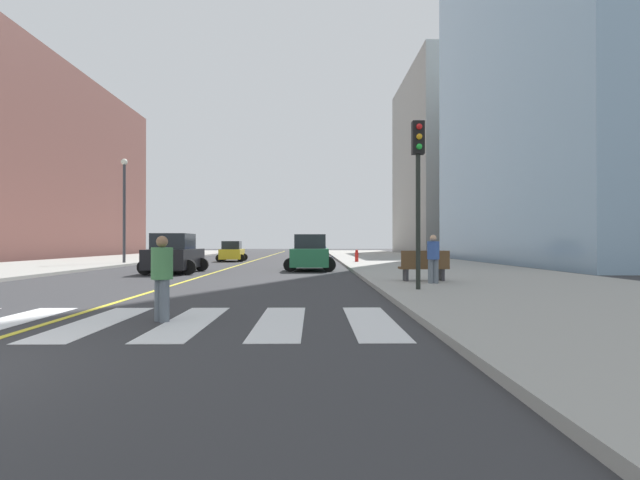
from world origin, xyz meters
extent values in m
cube|color=#9E9B93|center=(12.20, 20.00, 0.07)|extent=(10.00, 120.00, 0.15)
cube|color=silver|center=(-0.90, 4.00, 0.01)|extent=(0.90, 4.00, 0.01)
cube|color=silver|center=(0.90, 4.00, 0.01)|extent=(0.90, 4.00, 0.01)
cube|color=silver|center=(2.70, 4.00, 0.01)|extent=(0.90, 4.00, 0.01)
cube|color=silver|center=(4.50, 4.00, 0.01)|extent=(0.90, 4.00, 0.01)
cube|color=silver|center=(6.30, 4.00, 0.01)|extent=(0.90, 4.00, 0.01)
cube|color=yellow|center=(0.00, 40.00, 0.01)|extent=(0.16, 80.00, 0.01)
cube|color=#9E9B93|center=(27.65, 62.99, 13.01)|extent=(18.00, 24.00, 26.01)
cube|color=brown|center=(-26.65, 45.89, 9.56)|extent=(16.00, 32.00, 19.12)
cube|color=#2D479E|center=(5.37, 44.40, 0.70)|extent=(2.11, 4.37, 0.92)
cube|color=#1E2328|center=(5.36, 44.66, 1.53)|extent=(1.72, 2.21, 0.78)
cylinder|color=black|center=(4.43, 43.04, 0.35)|extent=(0.70, 0.25, 0.70)
cylinder|color=black|center=(6.41, 43.11, 0.35)|extent=(0.70, 0.25, 0.70)
cylinder|color=black|center=(4.33, 45.70, 0.35)|extent=(0.70, 0.25, 0.70)
cylinder|color=black|center=(6.31, 45.77, 0.35)|extent=(0.70, 0.25, 0.70)
cube|color=#236B42|center=(4.97, 21.40, 0.74)|extent=(2.14, 4.57, 0.97)
cube|color=#1E2328|center=(4.98, 21.67, 1.61)|extent=(1.77, 2.30, 0.82)
cylinder|color=black|center=(3.90, 20.02, 0.37)|extent=(0.74, 0.25, 0.73)
cylinder|color=black|center=(5.99, 19.98, 0.37)|extent=(0.74, 0.25, 0.73)
cylinder|color=black|center=(3.96, 22.83, 0.37)|extent=(0.74, 0.25, 0.73)
cylinder|color=black|center=(6.05, 22.78, 0.37)|extent=(0.74, 0.25, 0.73)
cube|color=gold|center=(-1.62, 33.99, 0.62)|extent=(1.86, 3.83, 0.80)
cube|color=#1E2328|center=(-1.61, 33.77, 1.34)|extent=(1.51, 1.94, 0.68)
cylinder|color=black|center=(-0.80, 35.19, 0.30)|extent=(0.62, 0.22, 0.61)
cylinder|color=black|center=(-2.53, 35.12, 0.30)|extent=(0.62, 0.22, 0.61)
cylinder|color=black|center=(-0.70, 32.86, 0.30)|extent=(0.62, 0.22, 0.61)
cylinder|color=black|center=(-2.44, 32.79, 0.30)|extent=(0.62, 0.22, 0.61)
cube|color=black|center=(-1.98, 19.06, 0.74)|extent=(2.10, 4.55, 0.97)
cube|color=#1E2328|center=(-1.98, 18.79, 1.61)|extent=(1.75, 2.28, 0.82)
cylinder|color=black|center=(-0.96, 20.47, 0.37)|extent=(0.74, 0.25, 0.73)
cylinder|color=black|center=(-3.05, 20.45, 0.37)|extent=(0.74, 0.25, 0.73)
cylinder|color=black|center=(-0.92, 17.67, 0.37)|extent=(0.74, 0.25, 0.73)
cylinder|color=black|center=(-3.01, 17.64, 0.37)|extent=(0.74, 0.25, 0.73)
cylinder|color=black|center=(8.32, 8.95, 2.20)|extent=(0.14, 0.14, 4.10)
cube|color=black|center=(8.32, 8.95, 4.75)|extent=(0.36, 0.28, 1.00)
sphere|color=red|center=(8.32, 8.77, 5.05)|extent=(0.18, 0.18, 0.18)
sphere|color=orange|center=(8.32, 8.77, 4.75)|extent=(0.18, 0.18, 0.18)
sphere|color=green|center=(8.32, 8.77, 4.45)|extent=(0.18, 0.18, 0.18)
cube|color=brown|center=(9.23, 12.11, 0.63)|extent=(1.83, 0.67, 0.08)
cube|color=brown|center=(9.24, 11.87, 0.97)|extent=(1.80, 0.17, 0.60)
cube|color=#2D2D33|center=(8.55, 12.07, 0.37)|extent=(0.13, 0.48, 0.44)
cube|color=#2D2D33|center=(9.90, 12.15, 0.37)|extent=(0.13, 0.48, 0.44)
cylinder|color=slate|center=(2.08, 4.16, 0.42)|extent=(0.19, 0.19, 0.84)
cylinder|color=slate|center=(2.21, 4.04, 0.42)|extent=(0.19, 0.19, 0.84)
cylinder|color=#47844C|center=(2.14, 4.10, 1.16)|extent=(0.42, 0.42, 0.63)
sphere|color=#936B4C|center=(2.14, 4.10, 1.59)|extent=(0.23, 0.23, 0.23)
cylinder|color=slate|center=(9.40, 11.03, 0.57)|extent=(0.19, 0.19, 0.83)
cylinder|color=slate|center=(9.23, 11.03, 0.57)|extent=(0.19, 0.19, 0.83)
cylinder|color=#335199|center=(9.31, 11.03, 1.30)|extent=(0.42, 0.42, 0.63)
sphere|color=tan|center=(9.31, 11.03, 1.72)|extent=(0.23, 0.23, 0.23)
cylinder|color=red|center=(8.34, 29.42, 0.50)|extent=(0.26, 0.26, 0.70)
sphere|color=red|center=(8.34, 29.42, 0.93)|extent=(0.22, 0.22, 0.22)
cylinder|color=#38383D|center=(-8.24, 28.19, 3.64)|extent=(0.20, 0.20, 6.97)
sphere|color=silver|center=(-8.24, 28.19, 7.27)|extent=(0.44, 0.44, 0.44)
camera|label=1|loc=(5.15, -5.28, 1.57)|focal=26.48mm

